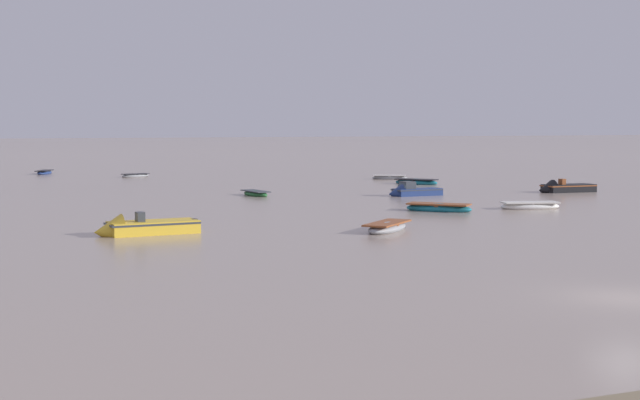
% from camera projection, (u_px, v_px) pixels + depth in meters
% --- Properties ---
extents(ground_plane, '(800.00, 800.00, 0.00)m').
position_uv_depth(ground_plane, '(627.00, 298.00, 31.86)').
color(ground_plane, gray).
extents(rowboat_moored_0, '(4.07, 3.04, 0.62)m').
position_uv_depth(rowboat_moored_0, '(390.00, 178.00, 101.52)').
color(rowboat_moored_0, gray).
rests_on(rowboat_moored_0, ground).
extents(rowboat_moored_1, '(4.06, 4.69, 0.74)m').
position_uv_depth(rowboat_moored_1, '(416.00, 182.00, 93.07)').
color(rowboat_moored_1, '#197084').
rests_on(rowboat_moored_1, ground).
extents(rowboat_moored_2, '(4.46, 4.55, 0.75)m').
position_uv_depth(rowboat_moored_2, '(439.00, 208.00, 64.06)').
color(rowboat_moored_2, '#197084').
rests_on(rowboat_moored_2, ground).
extents(motorboat_moored_0, '(5.91, 2.39, 1.98)m').
position_uv_depth(motorboat_moored_0, '(138.00, 230.00, 50.33)').
color(motorboat_moored_0, gold).
rests_on(motorboat_moored_0, ground).
extents(rowboat_moored_3, '(4.67, 2.61, 0.70)m').
position_uv_depth(rowboat_moored_3, '(530.00, 206.00, 65.85)').
color(rowboat_moored_3, white).
rests_on(rowboat_moored_3, ground).
extents(rowboat_moored_4, '(2.79, 4.32, 0.65)m').
position_uv_depth(rowboat_moored_4, '(44.00, 173.00, 112.14)').
color(rowboat_moored_4, navy).
rests_on(rowboat_moored_4, ground).
extents(rowboat_moored_5, '(1.75, 3.92, 0.60)m').
position_uv_depth(rowboat_moored_5, '(256.00, 194.00, 77.97)').
color(rowboat_moored_5, '#23602D').
rests_on(rowboat_moored_5, ground).
extents(rowboat_moored_6, '(3.60, 2.13, 0.54)m').
position_uv_depth(rowboat_moored_6, '(135.00, 176.00, 105.89)').
color(rowboat_moored_6, gray).
rests_on(rowboat_moored_6, ground).
extents(motorboat_moored_1, '(5.67, 2.12, 1.91)m').
position_uv_depth(motorboat_moored_1, '(561.00, 189.00, 81.88)').
color(motorboat_moored_1, black).
rests_on(motorboat_moored_1, ground).
extents(motorboat_moored_2, '(4.96, 1.86, 1.85)m').
position_uv_depth(motorboat_moored_2, '(410.00, 192.00, 77.79)').
color(motorboat_moored_2, navy).
rests_on(motorboat_moored_2, ground).
extents(rowboat_moored_8, '(4.33, 4.10, 0.70)m').
position_uv_depth(rowboat_moored_8, '(387.00, 228.00, 52.07)').
color(rowboat_moored_8, gray).
rests_on(rowboat_moored_8, ground).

